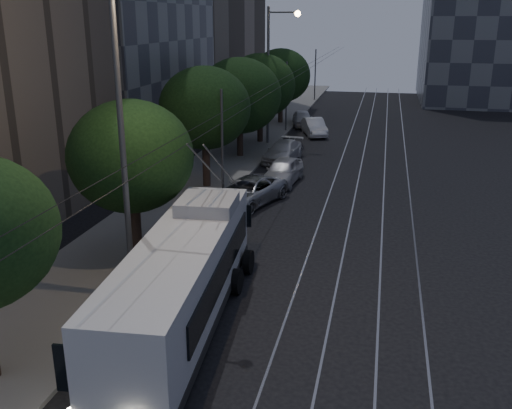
{
  "coord_description": "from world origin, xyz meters",
  "views": [
    {
      "loc": [
        3.01,
        -18.65,
        9.5
      ],
      "look_at": [
        -1.96,
        3.37,
        2.09
      ],
      "focal_mm": 40.0,
      "sensor_mm": 36.0,
      "label": 1
    }
  ],
  "objects_px": {
    "car_white_b": "(283,151)",
    "car_white_c": "(314,127)",
    "trolleybus": "(184,277)",
    "car_white_d": "(303,118)",
    "streetlamp_far": "(274,64)",
    "pickup_silver": "(248,192)",
    "streetlamp_near": "(132,108)",
    "car_white_a": "(283,171)"
  },
  "relations": [
    {
      "from": "car_white_d",
      "to": "streetlamp_far",
      "type": "xyz_separation_m",
      "value": [
        -1.1,
        -8.54,
        5.47
      ]
    },
    {
      "from": "pickup_silver",
      "to": "car_white_c",
      "type": "xyz_separation_m",
      "value": [
        1.08,
        19.47,
        0.01
      ]
    },
    {
      "from": "car_white_b",
      "to": "car_white_c",
      "type": "relative_size",
      "value": 1.08
    },
    {
      "from": "trolleybus",
      "to": "car_white_c",
      "type": "height_order",
      "value": "trolleybus"
    },
    {
      "from": "pickup_silver",
      "to": "streetlamp_far",
      "type": "relative_size",
      "value": 0.49
    },
    {
      "from": "streetlamp_near",
      "to": "streetlamp_far",
      "type": "distance_m",
      "value": 26.52
    },
    {
      "from": "car_white_b",
      "to": "car_white_d",
      "type": "bearing_deg",
      "value": 100.2
    },
    {
      "from": "trolleybus",
      "to": "pickup_silver",
      "type": "height_order",
      "value": "trolleybus"
    },
    {
      "from": "pickup_silver",
      "to": "streetlamp_near",
      "type": "relative_size",
      "value": 0.45
    },
    {
      "from": "trolleybus",
      "to": "streetlamp_far",
      "type": "xyz_separation_m",
      "value": [
        -2.48,
        27.51,
        4.6
      ]
    },
    {
      "from": "car_white_d",
      "to": "streetlamp_far",
      "type": "distance_m",
      "value": 10.21
    },
    {
      "from": "car_white_b",
      "to": "car_white_c",
      "type": "bearing_deg",
      "value": 91.78
    },
    {
      "from": "car_white_b",
      "to": "car_white_d",
      "type": "distance_m",
      "value": 13.62
    },
    {
      "from": "streetlamp_far",
      "to": "car_white_c",
      "type": "bearing_deg",
      "value": 58.84
    },
    {
      "from": "pickup_silver",
      "to": "car_white_c",
      "type": "bearing_deg",
      "value": 106.34
    },
    {
      "from": "car_white_b",
      "to": "streetlamp_near",
      "type": "distance_m",
      "value": 22.32
    },
    {
      "from": "trolleybus",
      "to": "streetlamp_near",
      "type": "bearing_deg",
      "value": 147.09
    },
    {
      "from": "car_white_b",
      "to": "car_white_c",
      "type": "xyz_separation_m",
      "value": [
        0.98,
        9.5,
        0.04
      ]
    },
    {
      "from": "car_white_c",
      "to": "car_white_d",
      "type": "relative_size",
      "value": 1.04
    },
    {
      "from": "car_white_d",
      "to": "pickup_silver",
      "type": "bearing_deg",
      "value": -102.09
    },
    {
      "from": "car_white_c",
      "to": "car_white_b",
      "type": "bearing_deg",
      "value": -114.85
    },
    {
      "from": "pickup_silver",
      "to": "car_white_d",
      "type": "bearing_deg",
      "value": 110.74
    },
    {
      "from": "pickup_silver",
      "to": "trolleybus",
      "type": "bearing_deg",
      "value": -66.48
    },
    {
      "from": "trolleybus",
      "to": "streetlamp_far",
      "type": "relative_size",
      "value": 1.13
    },
    {
      "from": "trolleybus",
      "to": "streetlamp_near",
      "type": "distance_m",
      "value": 5.61
    },
    {
      "from": "car_white_d",
      "to": "streetlamp_near",
      "type": "distance_m",
      "value": 35.57
    },
    {
      "from": "car_white_a",
      "to": "car_white_c",
      "type": "distance_m",
      "value": 15.0
    },
    {
      "from": "trolleybus",
      "to": "car_white_c",
      "type": "distance_m",
      "value": 31.96
    },
    {
      "from": "car_white_a",
      "to": "streetlamp_far",
      "type": "height_order",
      "value": "streetlamp_far"
    },
    {
      "from": "car_white_b",
      "to": "car_white_d",
      "type": "xyz_separation_m",
      "value": [
        -0.6,
        13.61,
        0.03
      ]
    },
    {
      "from": "car_white_d",
      "to": "streetlamp_far",
      "type": "relative_size",
      "value": 0.41
    },
    {
      "from": "car_white_a",
      "to": "car_white_d",
      "type": "bearing_deg",
      "value": 100.16
    },
    {
      "from": "car_white_c",
      "to": "car_white_d",
      "type": "bearing_deg",
      "value": 92.1
    },
    {
      "from": "pickup_silver",
      "to": "streetlamp_near",
      "type": "distance_m",
      "value": 13.02
    },
    {
      "from": "car_white_b",
      "to": "streetlamp_far",
      "type": "relative_size",
      "value": 0.46
    },
    {
      "from": "car_white_a",
      "to": "streetlamp_near",
      "type": "relative_size",
      "value": 0.39
    },
    {
      "from": "car_white_a",
      "to": "car_white_d",
      "type": "distance_m",
      "value": 19.17
    },
    {
      "from": "pickup_silver",
      "to": "car_white_d",
      "type": "height_order",
      "value": "car_white_d"
    },
    {
      "from": "car_white_a",
      "to": "streetlamp_near",
      "type": "distance_m",
      "value": 17.17
    },
    {
      "from": "car_white_b",
      "to": "streetlamp_near",
      "type": "height_order",
      "value": "streetlamp_near"
    },
    {
      "from": "pickup_silver",
      "to": "car_white_d",
      "type": "distance_m",
      "value": 23.58
    },
    {
      "from": "car_white_c",
      "to": "car_white_a",
      "type": "bearing_deg",
      "value": -108.96
    }
  ]
}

